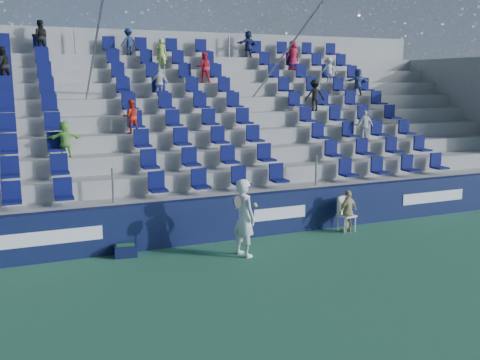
% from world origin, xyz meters
% --- Properties ---
extents(ground, '(70.00, 70.00, 0.00)m').
position_xyz_m(ground, '(0.00, 0.00, 0.00)').
color(ground, '#2B6547').
rests_on(ground, ground).
extents(sponsor_wall, '(24.00, 0.32, 1.20)m').
position_xyz_m(sponsor_wall, '(0.00, 3.15, 0.60)').
color(sponsor_wall, '#11183E').
rests_on(sponsor_wall, ground).
extents(grandstand, '(24.00, 8.17, 6.63)m').
position_xyz_m(grandstand, '(-0.00, 8.24, 2.14)').
color(grandstand, '#9F9F9A').
rests_on(grandstand, ground).
extents(tennis_player, '(0.74, 0.82, 1.95)m').
position_xyz_m(tennis_player, '(-0.17, 1.69, 0.98)').
color(tennis_player, white).
rests_on(tennis_player, ground).
extents(line_judge_chair, '(0.52, 0.54, 1.01)m').
position_xyz_m(line_judge_chair, '(3.43, 2.65, 0.57)').
color(line_judge_chair, white).
rests_on(line_judge_chair, ground).
extents(line_judge, '(0.77, 0.49, 1.23)m').
position_xyz_m(line_judge, '(3.43, 2.50, 0.61)').
color(line_judge, tan).
rests_on(line_judge, ground).
extents(ball_bin, '(0.58, 0.42, 0.30)m').
position_xyz_m(ball_bin, '(-2.89, 2.75, 0.17)').
color(ball_bin, '#0F1439').
rests_on(ball_bin, ground).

